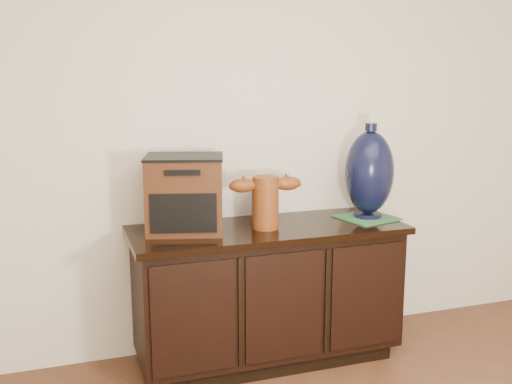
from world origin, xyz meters
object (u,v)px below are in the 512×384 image
object	(u,v)px
spray_can	(258,201)
sideboard	(267,292)
terracotta_vessel	(266,199)
lamp_base	(369,173)
tv_radio	(185,194)

from	to	relation	value
spray_can	sideboard	bearing A→B (deg)	-93.13
terracotta_vessel	spray_can	world-z (taller)	terracotta_vessel
lamp_base	tv_radio	bearing A→B (deg)	177.00
terracotta_vessel	tv_radio	world-z (taller)	tv_radio
tv_radio	spray_can	size ratio (longest dim) A/B	2.33
terracotta_vessel	lamp_base	xyz separation A→B (m)	(0.62, 0.03, 0.10)
terracotta_vessel	lamp_base	world-z (taller)	lamp_base
tv_radio	lamp_base	bearing A→B (deg)	12.30
sideboard	tv_radio	world-z (taller)	tv_radio
terracotta_vessel	tv_radio	xyz separation A→B (m)	(-0.41, 0.08, 0.04)
lamp_base	sideboard	bearing A→B (deg)	179.66
sideboard	lamp_base	size ratio (longest dim) A/B	2.79
terracotta_vessel	spray_can	xyz separation A→B (m)	(0.03, 0.23, -0.06)
tv_radio	spray_can	world-z (taller)	tv_radio
sideboard	terracotta_vessel	xyz separation A→B (m)	(-0.02, -0.03, 0.52)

